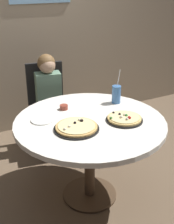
{
  "coord_description": "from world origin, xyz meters",
  "views": [
    {
      "loc": [
        -1.0,
        -1.86,
        1.78
      ],
      "look_at": [
        0.0,
        0.05,
        0.8
      ],
      "focal_mm": 47.27,
      "sensor_mm": 36.0,
      "label": 1
    }
  ],
  "objects": [
    {
      "name": "diner_child",
      "position": [
        -0.01,
        0.85,
        0.48
      ],
      "size": [
        0.31,
        0.43,
        1.08
      ],
      "color": "#3F4766",
      "rests_on": "ground_plane"
    },
    {
      "name": "chair_wooden",
      "position": [
        0.02,
        1.03,
        0.53
      ],
      "size": [
        0.47,
        0.47,
        0.95
      ],
      "color": "black",
      "rests_on": "ground_plane"
    },
    {
      "name": "dining_table",
      "position": [
        0.0,
        0.0,
        0.65
      ],
      "size": [
        1.21,
        1.21,
        0.75
      ],
      "color": "silver",
      "rests_on": "ground_plane"
    },
    {
      "name": "ground_plane",
      "position": [
        0.0,
        0.0,
        0.0
      ],
      "size": [
        8.0,
        8.0,
        0.0
      ],
      "primitive_type": "plane",
      "color": "brown"
    },
    {
      "name": "soda_cup",
      "position": [
        0.38,
        0.21,
        0.83
      ],
      "size": [
        0.08,
        0.08,
        0.31
      ],
      "color": "#3F72B2",
      "rests_on": "dining_table"
    },
    {
      "name": "sauce_bowl",
      "position": [
        -0.1,
        0.29,
        0.77
      ],
      "size": [
        0.07,
        0.07,
        0.04
      ],
      "primitive_type": "cylinder",
      "color": "brown",
      "rests_on": "dining_table"
    },
    {
      "name": "pizza_veggie",
      "position": [
        0.24,
        -0.14,
        0.77
      ],
      "size": [
        0.29,
        0.29,
        0.05
      ],
      "color": "black",
      "rests_on": "dining_table"
    },
    {
      "name": "pizza_cheese",
      "position": [
        -0.16,
        -0.09,
        0.77
      ],
      "size": [
        0.34,
        0.34,
        0.05
      ],
      "color": "black",
      "rests_on": "dining_table"
    },
    {
      "name": "wall_with_window",
      "position": [
        0.0,
        1.63,
        1.45
      ],
      "size": [
        5.2,
        0.14,
        2.9
      ],
      "color": "gray",
      "rests_on": "ground_plane"
    },
    {
      "name": "plate_small",
      "position": [
        -0.34,
        0.17,
        0.76
      ],
      "size": [
        0.18,
        0.18,
        0.01
      ],
      "primitive_type": "cylinder",
      "color": "white",
      "rests_on": "dining_table"
    }
  ]
}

